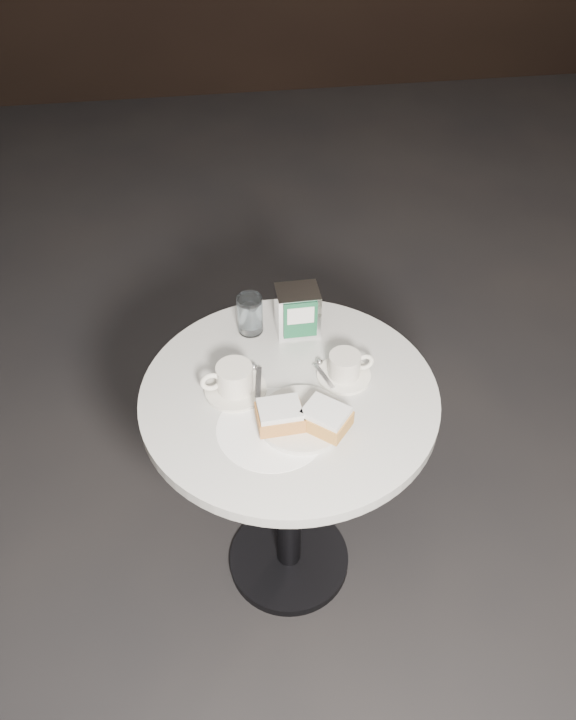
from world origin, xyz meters
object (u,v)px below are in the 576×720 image
Objects in this scene: coffee_cup_left at (234,381)px; napkin_dispenser at (298,311)px; beignet_plate at (302,418)px; water_glass_left at (250,315)px; cafe_table at (289,447)px; coffee_cup_right at (345,368)px; water_glass_right at (293,311)px.

coffee_cup_left is 1.30× the size of napkin_dispenser.
water_glass_left reaches higher than beignet_plate.
beignet_plate is 1.52× the size of coffee_cup_left.
napkin_dispenser is at bearing 41.15° from coffee_cup_left.
cafe_table is 0.25m from beignet_plate.
coffee_cup_left is at bearing 179.06° from coffee_cup_right.
cafe_table is at bearing -100.41° from water_glass_right.
water_glass_right reaches higher than cafe_table.
beignet_plate is at bearing -49.30° from coffee_cup_left.
coffee_cup_right is at bearing -65.99° from napkin_dispenser.
cafe_table is 5.31× the size of coffee_cup_right.
napkin_dispenser reaches higher than water_glass_left.
cafe_table is at bearing -74.09° from water_glass_left.
napkin_dispenser reaches higher than coffee_cup_left.
cafe_table is 7.35× the size of water_glass_right.
coffee_cup_left is 1.59× the size of water_glass_right.
coffee_cup_right is at bearing 48.61° from beignet_plate.
beignet_plate is 0.19m from coffee_cup_right.
beignet_plate is at bearing -97.52° from napkin_dispenser.
water_glass_left reaches higher than coffee_cup_right.
water_glass_right is (0.03, 0.34, 0.02)m from beignet_plate.
water_glass_right reaches higher than coffee_cup_left.
coffee_cup_right is at bearing -64.94° from water_glass_right.
beignet_plate and coffee_cup_right have the same top height.
napkin_dispenser is at bearing 83.42° from beignet_plate.
water_glass_right is at bearing 1.51° from water_glass_left.
coffee_cup_right is 0.21m from napkin_dispenser.
coffee_cup_left reaches higher than cafe_table.
cafe_table is at bearing -17.12° from coffee_cup_left.
water_glass_left is at bearing -178.49° from water_glass_right.
napkin_dispenser is at bearing 76.62° from cafe_table.
coffee_cup_left is 1.55× the size of water_glass_left.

